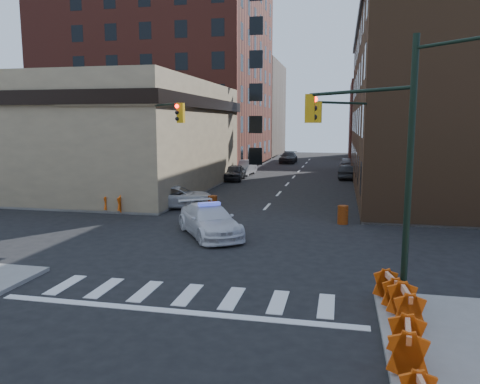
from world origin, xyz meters
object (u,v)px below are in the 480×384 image
at_px(pickup, 177,197).
at_px(pedestrian_a, 118,190).
at_px(barrel_road, 343,215).
at_px(barricade_nw_a, 146,201).
at_px(police_car, 209,220).
at_px(parked_car_wfar, 244,168).
at_px(parked_car_wnear, 234,172).
at_px(parked_car_enear, 348,172).
at_px(pedestrian_b, 99,192).
at_px(barrel_bank, 213,204).
at_px(barricade_se_a, 390,289).

xyz_separation_m(pickup, pedestrian_a, (-4.26, -0.03, 0.35)).
height_order(barrel_road, barricade_nw_a, barricade_nw_a).
relative_size(police_car, pickup, 1.03).
xyz_separation_m(parked_car_wfar, barrel_road, (10.50, -23.38, -0.28)).
height_order(parked_car_wnear, pedestrian_a, pedestrian_a).
relative_size(parked_car_enear, pedestrian_b, 2.50).
height_order(parked_car_wfar, barrel_bank, parked_car_wfar).
height_order(parked_car_enear, pedestrian_a, pedestrian_a).
xyz_separation_m(parked_car_enear, barricade_nw_a, (-12.93, -20.39, -0.04)).
bearing_deg(parked_car_wfar, parked_car_wnear, -86.37).
bearing_deg(pickup, parked_car_wnear, -12.71).
relative_size(pedestrian_a, pedestrian_b, 1.13).
height_order(police_car, barricade_nw_a, police_car).
height_order(parked_car_wnear, barricade_se_a, parked_car_wnear).
bearing_deg(pedestrian_a, barricade_nw_a, 0.01).
bearing_deg(police_car, parked_car_enear, 40.86).
bearing_deg(parked_car_wfar, barrel_road, -62.18).
bearing_deg(pedestrian_a, pedestrian_b, -123.05).
distance_m(pedestrian_b, barrel_bank, 8.10).
bearing_deg(pedestrian_a, barricade_se_a, -12.96).
height_order(pickup, parked_car_enear, pickup).
bearing_deg(pedestrian_a, barrel_bank, 20.90).
distance_m(parked_car_wfar, parked_car_enear, 11.12).
bearing_deg(barricade_se_a, parked_car_enear, -11.17).
xyz_separation_m(parked_car_wnear, parked_car_enear, (11.00, 3.30, -0.10)).
bearing_deg(barrel_road, pedestrian_a, 169.43).
relative_size(parked_car_wnear, pedestrian_a, 2.48).
height_order(pickup, barrel_road, pickup).
relative_size(parked_car_wfar, parked_car_enear, 1.19).
relative_size(parked_car_wnear, barricade_se_a, 3.94).
distance_m(barrel_bank, barricade_nw_a, 4.37).
bearing_deg(parked_car_enear, barrel_road, 95.30).
bearing_deg(pickup, barrel_bank, -121.99).
bearing_deg(police_car, barrel_road, -0.98).
bearing_deg(barricade_nw_a, barricade_se_a, -56.85).
height_order(parked_car_enear, barricade_se_a, parked_car_enear).
xyz_separation_m(parked_car_wfar, pedestrian_a, (-4.56, -20.57, 0.27)).
distance_m(pickup, pedestrian_a, 4.27).
relative_size(police_car, parked_car_wnear, 1.18).
height_order(barricade_se_a, barricade_nw_a, barricade_nw_a).
xyz_separation_m(parked_car_wnear, pedestrian_b, (-5.66, -16.24, 0.19)).
height_order(pickup, barricade_nw_a, pickup).
xyz_separation_m(parked_car_enear, barrel_bank, (-8.59, -19.93, -0.15)).
height_order(parked_car_wfar, barrel_road, parked_car_wfar).
relative_size(pickup, parked_car_wfar, 1.07).
bearing_deg(pedestrian_b, barrel_bank, -28.79).
bearing_deg(barrel_road, barricade_nw_a, 173.76).
distance_m(parked_car_wnear, barrel_bank, 16.81).
height_order(pedestrian_a, barricade_se_a, pedestrian_a).
relative_size(pickup, barricade_nw_a, 4.04).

